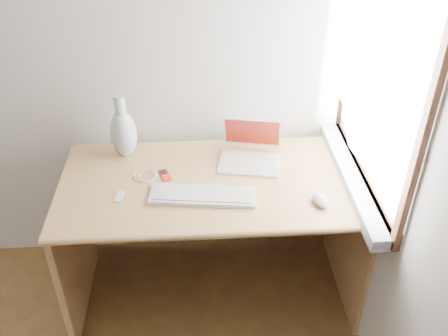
{
  "coord_description": "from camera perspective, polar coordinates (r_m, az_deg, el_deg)",
  "views": [
    {
      "loc": [
        0.96,
        -0.58,
        2.18
      ],
      "look_at": [
        1.08,
        1.35,
        0.83
      ],
      "focal_mm": 40.0,
      "sensor_mm": 36.0,
      "label": 1
    }
  ],
  "objects": [
    {
      "name": "ipod",
      "position": [
        2.42,
        -6.78,
        -0.82
      ],
      "size": [
        0.07,
        0.1,
        0.01
      ],
      "rotation": [
        0.0,
        0.0,
        0.36
      ],
      "color": "red",
      "rests_on": "desk"
    },
    {
      "name": "remote",
      "position": [
        2.33,
        -11.86,
        -3.19
      ],
      "size": [
        0.04,
        0.09,
        0.01
      ],
      "primitive_type": "cube",
      "rotation": [
        0.0,
        0.0,
        -0.12
      ],
      "color": "white",
      "rests_on": "desk"
    },
    {
      "name": "external_keyboard",
      "position": [
        2.27,
        -2.44,
        -3.15
      ],
      "size": [
        0.49,
        0.2,
        0.02
      ],
      "rotation": [
        0.0,
        0.0,
        -0.12
      ],
      "color": "white",
      "rests_on": "desk"
    },
    {
      "name": "cable_coil",
      "position": [
        2.43,
        -8.99,
        -0.9
      ],
      "size": [
        0.12,
        0.12,
        0.01
      ],
      "primitive_type": "torus",
      "rotation": [
        0.0,
        0.0,
        0.03
      ],
      "color": "white",
      "rests_on": "desk"
    },
    {
      "name": "mouse",
      "position": [
        2.27,
        11.03,
        -3.66
      ],
      "size": [
        0.09,
        0.12,
        0.04
      ],
      "primitive_type": "ellipsoid",
      "rotation": [
        0.0,
        0.0,
        0.28
      ],
      "color": "white",
      "rests_on": "desk"
    },
    {
      "name": "desk",
      "position": [
        2.59,
        -1.3,
        -4.28
      ],
      "size": [
        1.46,
        0.73,
        0.77
      ],
      "color": "tan",
      "rests_on": "floor"
    },
    {
      "name": "window",
      "position": [
        2.22,
        16.79,
        9.34
      ],
      "size": [
        0.11,
        0.99,
        1.1
      ],
      "color": "white",
      "rests_on": "right_wall"
    },
    {
      "name": "laptop",
      "position": [
        2.5,
        2.8,
        1.78
      ],
      "size": [
        0.33,
        0.3,
        0.2
      ],
      "rotation": [
        0.0,
        0.0,
        -0.2
      ],
      "color": "white",
      "rests_on": "desk"
    },
    {
      "name": "vase",
      "position": [
        2.54,
        -11.44,
        4.06
      ],
      "size": [
        0.13,
        0.13,
        0.34
      ],
      "color": "silver",
      "rests_on": "desk"
    }
  ]
}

